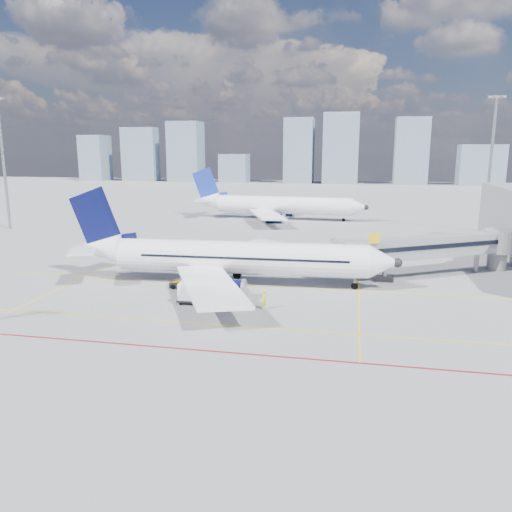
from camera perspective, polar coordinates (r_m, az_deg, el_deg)
The scene contains 12 objects.
ground at distance 52.12m, azimuth -3.93°, elevation -5.54°, with size 420.00×420.00×0.00m, color gray.
apron_markings at distance 48.71m, azimuth -5.80°, elevation -6.85°, with size 90.00×35.12×0.01m.
jet_bridge at distance 66.70m, azimuth 20.00°, elevation 0.98°, with size 23.55×15.78×6.30m.
floodlight_mast_nw at distance 111.25m, azimuth -26.92°, elevation 9.72°, with size 3.20×0.61×25.45m.
floodlight_mast_ne at distance 105.85m, azimuth 25.25°, elevation 9.81°, with size 3.20×0.61×25.45m.
distant_skyline at distance 237.89m, azimuth 12.11°, elevation 11.47°, with size 246.23×15.46×31.90m.
main_aircraft at distance 59.09m, azimuth -3.35°, elevation -0.17°, with size 39.68×34.56×11.56m.
second_aircraft at distance 114.61m, azimuth 2.24°, elevation 5.83°, with size 41.03×35.72×11.97m.
baggage_tug at distance 51.29m, azimuth -3.40°, elevation -5.00°, with size 2.24×1.47×1.48m.
cargo_dolly at distance 52.27m, azimuth -6.71°, elevation -4.15°, with size 4.07×1.86×2.22m.
belt_loader at distance 58.24m, azimuth -7.74°, elevation -3.11°, with size 5.68×1.68×2.31m.
ramp_worker at distance 50.25m, azimuth 0.96°, elevation -5.00°, with size 0.73×0.48×2.00m, color yellow.
Camera 1 is at (13.20, -47.88, 15.81)m, focal length 35.00 mm.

